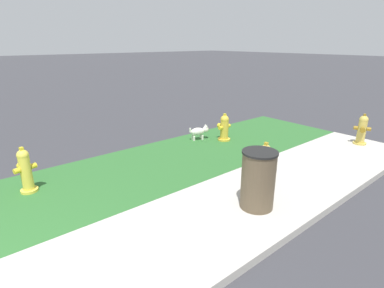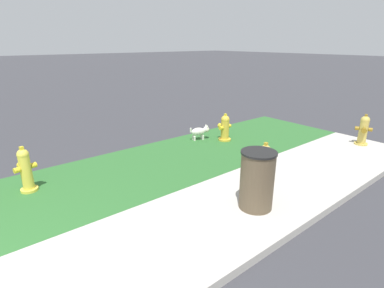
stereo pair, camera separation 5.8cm
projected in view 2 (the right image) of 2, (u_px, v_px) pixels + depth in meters
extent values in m
cylinder|color=gold|center=(263.00, 177.00, 5.54)|extent=(0.29, 0.29, 0.05)
cylinder|color=gold|center=(264.00, 163.00, 5.45)|extent=(0.19, 0.19, 0.51)
sphere|color=gold|center=(265.00, 150.00, 5.37)|extent=(0.20, 0.20, 0.20)
cube|color=#B29323|center=(266.00, 144.00, 5.33)|extent=(0.06, 0.06, 0.06)
cylinder|color=#B29323|center=(271.00, 162.00, 5.33)|extent=(0.09, 0.09, 0.09)
cylinder|color=#B29323|center=(258.00, 158.00, 5.53)|extent=(0.09, 0.09, 0.09)
cylinder|color=#B29323|center=(260.00, 162.00, 5.34)|extent=(0.10, 0.12, 0.12)
cylinder|color=gold|center=(361.00, 144.00, 7.35)|extent=(0.30, 0.30, 0.05)
cylinder|color=gold|center=(363.00, 132.00, 7.25)|extent=(0.19, 0.19, 0.57)
sphere|color=gold|center=(365.00, 120.00, 7.16)|extent=(0.20, 0.20, 0.20)
cube|color=olive|center=(366.00, 115.00, 7.12)|extent=(0.07, 0.07, 0.06)
cylinder|color=olive|center=(370.00, 130.00, 7.17)|extent=(0.12, 0.12, 0.09)
cylinder|color=olive|center=(357.00, 128.00, 7.29)|extent=(0.12, 0.12, 0.09)
cylinder|color=olive|center=(364.00, 130.00, 7.10)|extent=(0.14, 0.15, 0.12)
cylinder|color=gold|center=(225.00, 139.00, 7.68)|extent=(0.32, 0.32, 0.05)
cylinder|color=gold|center=(225.00, 129.00, 7.59)|extent=(0.21, 0.21, 0.50)
sphere|color=gold|center=(225.00, 120.00, 7.51)|extent=(0.22, 0.22, 0.22)
cube|color=yellow|center=(225.00, 115.00, 7.47)|extent=(0.06, 0.06, 0.06)
cylinder|color=yellow|center=(221.00, 128.00, 7.47)|extent=(0.09, 0.09, 0.09)
cylinder|color=yellow|center=(229.00, 126.00, 7.66)|extent=(0.09, 0.09, 0.09)
cylinder|color=yellow|center=(221.00, 126.00, 7.68)|extent=(0.12, 0.11, 0.12)
cylinder|color=yellow|center=(30.00, 189.00, 5.09)|extent=(0.27, 0.27, 0.05)
cylinder|color=yellow|center=(26.00, 172.00, 4.98)|extent=(0.18, 0.18, 0.61)
sphere|color=yellow|center=(23.00, 155.00, 4.88)|extent=(0.19, 0.19, 0.19)
cube|color=yellow|center=(22.00, 148.00, 4.84)|extent=(0.07, 0.07, 0.06)
cylinder|color=yellow|center=(17.00, 170.00, 4.85)|extent=(0.11, 0.11, 0.09)
cylinder|color=yellow|center=(33.00, 165.00, 5.05)|extent=(0.11, 0.11, 0.09)
cylinder|color=yellow|center=(22.00, 166.00, 5.04)|extent=(0.14, 0.12, 0.12)
ellipsoid|color=silver|center=(198.00, 132.00, 7.66)|extent=(0.41, 0.30, 0.20)
sphere|color=silver|center=(206.00, 129.00, 7.73)|extent=(0.16, 0.16, 0.16)
sphere|color=black|center=(209.00, 129.00, 7.75)|extent=(0.03, 0.03, 0.03)
cone|color=silver|center=(206.00, 125.00, 7.73)|extent=(0.07, 0.07, 0.07)
cone|color=silver|center=(207.00, 126.00, 7.66)|extent=(0.07, 0.07, 0.07)
cylinder|color=silver|center=(201.00, 136.00, 7.80)|extent=(0.06, 0.06, 0.12)
cylinder|color=silver|center=(203.00, 138.00, 7.70)|extent=(0.06, 0.06, 0.12)
cylinder|color=silver|center=(193.00, 137.00, 7.72)|extent=(0.06, 0.06, 0.12)
cylinder|color=silver|center=(195.00, 139.00, 7.63)|extent=(0.06, 0.06, 0.12)
cylinder|color=silver|center=(191.00, 130.00, 7.58)|extent=(0.04, 0.04, 0.11)
cylinder|color=brown|center=(257.00, 181.00, 4.44)|extent=(0.50, 0.50, 0.88)
cylinder|color=black|center=(259.00, 153.00, 4.29)|extent=(0.53, 0.53, 0.03)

